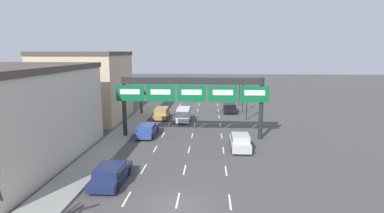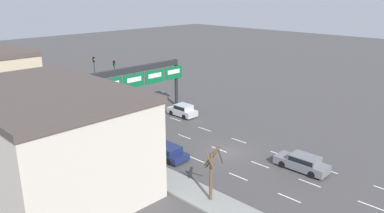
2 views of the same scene
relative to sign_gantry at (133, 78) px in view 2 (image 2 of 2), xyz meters
The scene contains 17 objects.
ground_plane 15.95m from the sign_gantry, 90.00° to the right, with size 220.00×220.00×0.00m, color #474444.
sidewalk_left 17.82m from the sign_gantry, 117.98° to the right, with size 2.80×110.00×0.15m.
lane_dashes 5.47m from the sign_gantry, 90.00° to the right, with size 6.72×67.00×0.01m.
sign_gantry is the anchor object (origin of this frame).
building_near 17.45m from the sign_gantry, 150.28° to the right, with size 10.86×17.16×8.20m.
car_silver 7.60m from the sign_gantry, 37.53° to the right, with size 1.82×3.99×1.56m.
car_blue 6.80m from the sign_gantry, behind, with size 1.81×4.90×1.33m.
car_grey 22.90m from the sign_gantry, 85.58° to the right, with size 1.85×4.81×1.46m.
car_navy 13.60m from the sign_gantry, 113.33° to the right, with size 1.95×4.64×1.32m.
car_black 15.94m from the sign_gantry, 70.85° to the left, with size 1.96×4.33×1.38m.
suv_white 9.11m from the sign_gantry, 101.46° to the left, with size 1.85×4.45×1.82m.
suv_gold 11.20m from the sign_gantry, 117.66° to the left, with size 1.86×4.03×1.58m.
traffic_light_near_gantry 15.93m from the sign_gantry, 63.93° to the left, with size 0.30×0.35×4.71m.
traffic_light_mid_block 21.77m from the sign_gantry, 71.11° to the left, with size 0.30×0.35×4.57m.
traffic_light_far_end 11.55m from the sign_gantry, 52.22° to the left, with size 0.30×0.35×4.44m.
tree_bare_closest 15.04m from the sign_gantry, 124.36° to the left, with size 1.88×1.90×4.20m.
tree_bare_second 21.62m from the sign_gantry, 111.45° to the right, with size 1.47×1.88×4.62m.
Camera 2 is at (-27.02, -21.59, 15.41)m, focal length 35.00 mm.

